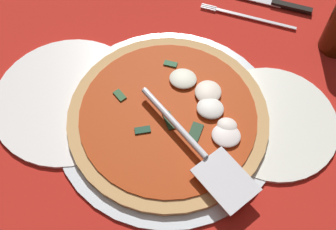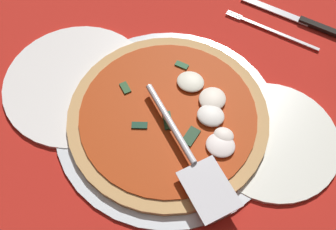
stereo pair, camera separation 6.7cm
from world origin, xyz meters
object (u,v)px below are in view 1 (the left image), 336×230
(pizza, at_px, (171,115))
(place_setting_far, at_px, (259,10))
(dinner_plate_right, at_px, (272,122))
(pizza_server, at_px, (199,151))
(dinner_plate_left, at_px, (69,99))

(pizza, distance_m, place_setting_far, 0.30)
(dinner_plate_right, bearing_deg, place_setting_far, 101.48)
(pizza_server, bearing_deg, dinner_plate_right, 80.33)
(dinner_plate_right, xyz_separation_m, place_setting_far, (-0.05, 0.24, -0.00))
(dinner_plate_left, xyz_separation_m, pizza_server, (0.23, -0.06, 0.03))
(dinner_plate_left, xyz_separation_m, place_setting_far, (0.29, 0.28, -0.00))
(pizza_server, distance_m, place_setting_far, 0.34)
(dinner_plate_right, distance_m, place_setting_far, 0.25)
(dinner_plate_left, height_order, dinner_plate_right, same)
(dinner_plate_right, relative_size, place_setting_far, 1.01)
(dinner_plate_left, bearing_deg, pizza_server, -14.32)
(dinner_plate_left, distance_m, pizza, 0.18)
(dinner_plate_left, distance_m, dinner_plate_right, 0.34)
(pizza, height_order, place_setting_far, pizza)
(dinner_plate_right, bearing_deg, pizza, -168.81)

